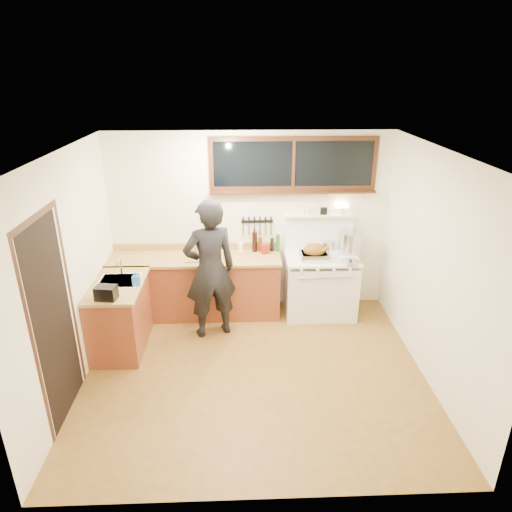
{
  "coord_description": "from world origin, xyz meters",
  "views": [
    {
      "loc": [
        -0.16,
        -4.52,
        3.38
      ],
      "look_at": [
        0.05,
        0.85,
        1.15
      ],
      "focal_mm": 32.0,
      "sensor_mm": 36.0,
      "label": 1
    }
  ],
  "objects_px": {
    "vintage_stove": "(320,284)",
    "roast_turkey": "(315,253)",
    "man": "(210,270)",
    "cutting_board": "(199,255)"
  },
  "relations": [
    {
      "from": "roast_turkey",
      "to": "man",
      "type": "bearing_deg",
      "value": -164.16
    },
    {
      "from": "man",
      "to": "cutting_board",
      "type": "relative_size",
      "value": 4.55
    },
    {
      "from": "cutting_board",
      "to": "vintage_stove",
      "type": "bearing_deg",
      "value": 0.67
    },
    {
      "from": "vintage_stove",
      "to": "man",
      "type": "height_order",
      "value": "man"
    },
    {
      "from": "vintage_stove",
      "to": "roast_turkey",
      "type": "xyz_separation_m",
      "value": [
        -0.12,
        -0.11,
        0.53
      ]
    },
    {
      "from": "vintage_stove",
      "to": "man",
      "type": "relative_size",
      "value": 0.84
    },
    {
      "from": "vintage_stove",
      "to": "cutting_board",
      "type": "xyz_separation_m",
      "value": [
        -1.72,
        -0.02,
        0.49
      ]
    },
    {
      "from": "cutting_board",
      "to": "roast_turkey",
      "type": "relative_size",
      "value": 0.98
    },
    {
      "from": "man",
      "to": "cutting_board",
      "type": "xyz_separation_m",
      "value": [
        -0.18,
        0.5,
        0.01
      ]
    },
    {
      "from": "vintage_stove",
      "to": "roast_turkey",
      "type": "distance_m",
      "value": 0.56
    }
  ]
}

